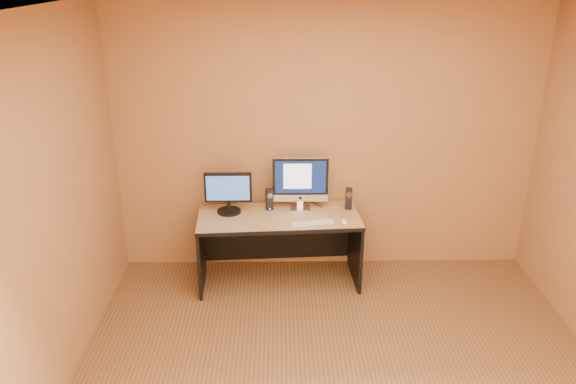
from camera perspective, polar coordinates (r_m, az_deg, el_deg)
name	(u,v)px	position (r m, az deg, el deg)	size (l,w,h in m)	color
walls	(352,234)	(3.48, 6.54, -4.26)	(4.00, 4.00, 2.60)	#98613D
ceiling	(363,13)	(3.13, 7.61, 17.61)	(4.00, 4.00, 0.00)	white
desk	(279,249)	(5.32, -0.92, -5.83)	(1.49, 0.65, 0.69)	tan
imac	(300,183)	(5.23, 1.27, 0.87)	(0.53, 0.20, 0.51)	silver
second_monitor	(228,193)	(5.20, -6.09, -0.09)	(0.45, 0.22, 0.39)	black
speaker_left	(269,199)	(5.27, -1.90, -0.76)	(0.06, 0.07, 0.20)	black
speaker_right	(349,199)	(5.32, 6.18, -0.67)	(0.06, 0.07, 0.20)	black
keyboard	(313,223)	(5.01, 2.59, -3.20)	(0.40, 0.11, 0.02)	silver
mouse	(344,222)	(5.05, 5.75, -3.02)	(0.05, 0.09, 0.03)	white
cable_a	(316,204)	(5.43, 2.90, -1.20)	(0.01, 0.01, 0.20)	black
cable_b	(303,203)	(5.44, 1.50, -1.16)	(0.01, 0.01, 0.17)	black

